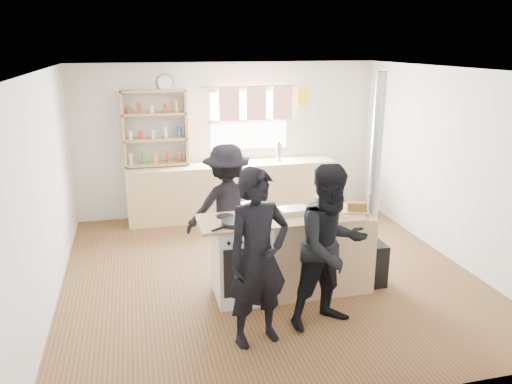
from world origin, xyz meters
TOP-DOWN VIEW (x-y plane):
  - ground at (0.00, 0.00)m, footprint 5.00×5.00m
  - back_counter at (0.00, 2.22)m, footprint 3.40×0.55m
  - shelving_unit at (-1.20, 2.34)m, footprint 1.00×0.28m
  - thermos at (0.79, 2.22)m, footprint 0.10×0.10m
  - cooking_island at (0.14, -0.55)m, footprint 1.97×0.64m
  - skillet_greens at (-0.56, -0.69)m, footprint 0.38×0.38m
  - roast_tray at (0.18, -0.48)m, footprint 0.35×0.27m
  - stockpot_stove at (-0.33, -0.47)m, footprint 0.21×0.21m
  - stockpot_counter at (0.56, -0.57)m, footprint 0.31×0.31m
  - bread_board at (0.90, -0.60)m, footprint 0.33×0.29m
  - flue_heater at (1.10, -0.60)m, footprint 0.35×0.35m
  - person_near_left at (-0.48, -1.44)m, footprint 0.71×0.56m
  - person_near_right at (0.30, -1.32)m, footprint 0.95×0.81m
  - person_far at (-0.45, 0.29)m, footprint 1.09×0.69m

SIDE VIEW (x-z plane):
  - ground at x=0.00m, z-range -0.01..0.00m
  - back_counter at x=0.00m, z-range 0.00..0.90m
  - cooking_island at x=0.14m, z-range 0.00..0.93m
  - flue_heater at x=1.10m, z-range -0.60..1.90m
  - person_far at x=-0.45m, z-range 0.00..1.61m
  - person_near_right at x=0.30m, z-range 0.00..1.69m
  - person_near_left at x=-0.48m, z-range 0.00..1.74m
  - skillet_greens at x=-0.56m, z-range 0.93..0.98m
  - roast_tray at x=0.18m, z-range 0.93..1.00m
  - bread_board at x=0.90m, z-range 0.92..1.04m
  - stockpot_stove at x=-0.33m, z-range 0.92..1.09m
  - stockpot_counter at x=0.56m, z-range 0.92..1.15m
  - thermos at x=0.79m, z-range 0.90..1.20m
  - shelving_unit at x=-1.20m, z-range 0.91..2.11m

